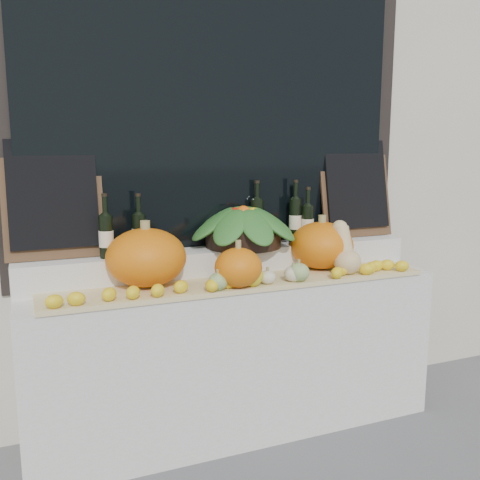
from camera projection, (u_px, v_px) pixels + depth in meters
name	position (u px, v px, depth m)	size (l,w,h in m)	color
storefront_facade	(193.00, 45.00, 3.39)	(7.00, 0.94, 4.50)	beige
display_sill	(235.00, 355.00, 3.05)	(2.30, 0.55, 0.88)	silver
rear_tier	(225.00, 261.00, 3.10)	(2.30, 0.25, 0.16)	silver
straw_bedding	(244.00, 283.00, 2.86)	(2.10, 0.32, 0.03)	tan
pumpkin_left	(146.00, 257.00, 2.73)	(0.41, 0.41, 0.30)	orange
pumpkin_right	(321.00, 245.00, 3.13)	(0.37, 0.37, 0.28)	orange
pumpkin_center	(238.00, 268.00, 2.72)	(0.24, 0.24, 0.20)	orange
butternut_squash	(345.00, 252.00, 3.01)	(0.16, 0.21, 0.29)	#D8B57F
decorative_gourds	(268.00, 275.00, 2.78)	(0.57, 0.12, 0.14)	#306B20
lemon_heap	(252.00, 280.00, 2.75)	(2.20, 0.16, 0.06)	yellow
produce_bowl	(243.00, 226.00, 3.09)	(0.67, 0.67, 0.25)	black
wine_bottle_far_left	(106.00, 236.00, 2.77)	(0.08, 0.08, 0.34)	black
wine_bottle_near_left	(139.00, 233.00, 2.88)	(0.08, 0.08, 0.33)	black
wine_bottle_tall	(257.00, 221.00, 3.18)	(0.08, 0.08, 0.38)	black
wine_bottle_near_right	(295.00, 219.00, 3.24)	(0.08, 0.08, 0.38)	black
wine_bottle_far_right	(307.00, 223.00, 3.24)	(0.08, 0.08, 0.34)	black
chalkboard_left	(53.00, 197.00, 2.74)	(0.50, 0.15, 0.61)	#4C331E
chalkboard_right	(356.00, 187.00, 3.43)	(0.50, 0.15, 0.61)	#4C331E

